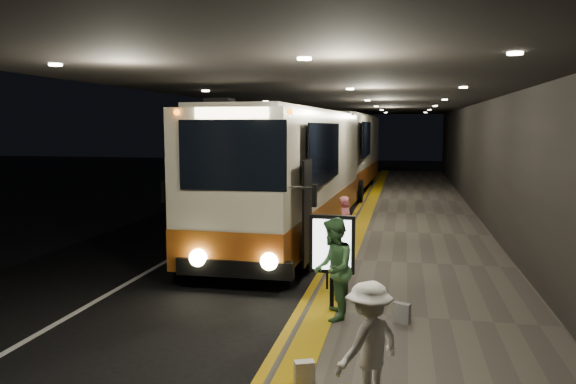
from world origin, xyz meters
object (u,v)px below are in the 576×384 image
(passenger_waiting_white, at_px, (369,344))
(info_sign, at_px, (332,246))
(coach_main, at_px, (292,179))
(bag_plain, at_px, (304,373))
(bag_polka, at_px, (402,313))
(passenger_boarding, at_px, (346,226))
(stanchion_post, at_px, (327,263))
(passenger_waiting_green, at_px, (333,269))
(coach_second, at_px, (343,156))

(passenger_waiting_white, bearing_deg, info_sign, -126.75)
(coach_main, xyz_separation_m, bag_plain, (2.22, -10.22, -1.57))
(bag_polka, distance_m, info_sign, 1.71)
(coach_main, xyz_separation_m, passenger_boarding, (1.98, -2.66, -0.95))
(bag_polka, bearing_deg, passenger_boarding, 106.79)
(info_sign, xyz_separation_m, stanchion_post, (-0.25, 1.21, -0.63))
(passenger_waiting_green, xyz_separation_m, bag_plain, (-0.04, -2.63, -0.74))
(coach_main, bearing_deg, passenger_waiting_white, -71.80)
(passenger_waiting_green, distance_m, bag_polka, 1.40)
(coach_second, height_order, bag_polka, coach_second)
(coach_main, height_order, stanchion_post, coach_main)
(passenger_waiting_white, relative_size, info_sign, 0.87)
(passenger_boarding, relative_size, passenger_waiting_white, 1.01)
(passenger_waiting_green, bearing_deg, coach_main, -167.39)
(coach_main, distance_m, bag_polka, 8.48)
(bag_plain, relative_size, info_sign, 0.18)
(passenger_waiting_green, bearing_deg, passenger_boarding, 179.31)
(coach_main, relative_size, passenger_waiting_white, 8.21)
(coach_second, relative_size, bag_plain, 40.25)
(passenger_waiting_green, height_order, bag_plain, passenger_waiting_green)
(coach_second, distance_m, passenger_waiting_green, 20.60)
(passenger_waiting_white, bearing_deg, bag_plain, -74.00)
(passenger_boarding, distance_m, passenger_waiting_white, 8.00)
(coach_main, relative_size, info_sign, 7.17)
(info_sign, bearing_deg, coach_main, 109.19)
(coach_second, relative_size, passenger_waiting_white, 8.40)
(passenger_waiting_green, xyz_separation_m, info_sign, (-0.08, 0.50, 0.29))
(bag_plain, bearing_deg, bag_polka, 64.81)
(passenger_waiting_white, distance_m, bag_plain, 1.11)
(passenger_waiting_white, relative_size, bag_plain, 4.79)
(bag_plain, distance_m, info_sign, 3.30)
(passenger_waiting_green, bearing_deg, coach_second, -178.27)
(passenger_boarding, height_order, bag_plain, passenger_boarding)
(coach_second, relative_size, passenger_boarding, 8.29)
(info_sign, height_order, stanchion_post, info_sign)
(bag_polka, bearing_deg, passenger_waiting_white, -97.44)
(coach_main, distance_m, coach_second, 12.89)
(coach_second, height_order, passenger_boarding, coach_second)
(coach_second, bearing_deg, info_sign, -82.27)
(coach_second, distance_m, bag_plain, 23.26)
(passenger_boarding, xyz_separation_m, info_sign, (0.20, -4.43, 0.41))
(passenger_boarding, bearing_deg, passenger_waiting_white, -157.30)
(coach_main, xyz_separation_m, coach_second, (0.21, 12.89, 0.06))
(passenger_waiting_white, bearing_deg, stanchion_post, -127.44)
(passenger_boarding, relative_size, stanchion_post, 1.40)
(stanchion_post, bearing_deg, coach_main, 108.17)
(passenger_boarding, bearing_deg, passenger_waiting_green, -161.87)
(passenger_waiting_white, distance_m, stanchion_post, 4.85)
(passenger_waiting_white, bearing_deg, passenger_boarding, -133.24)
(info_sign, bearing_deg, coach_second, 97.72)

